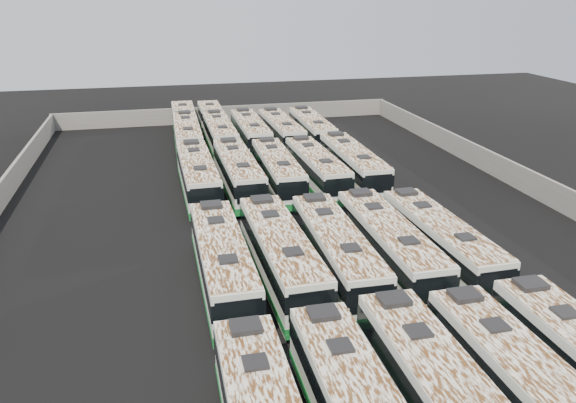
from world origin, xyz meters
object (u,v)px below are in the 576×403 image
object	(u,v)px
bus_midfront_left	(281,255)
bus_back_far_right	(312,130)
bus_midfront_far_left	(222,262)
bus_midback_far_right	(353,165)
bus_back_left	(216,128)
bus_back_center	(251,133)
bus_midback_right	(316,169)
bus_back_far_left	(186,130)
bus_back_right	(281,132)
bus_midfront_center	(336,252)
bus_midback_center	(277,171)
bus_midback_left	(238,173)
bus_midfront_far_right	(440,242)
bus_midback_far_left	(198,176)
bus_midfront_right	(388,245)
bus_front_right	(530,397)

from	to	relation	value
bus_midfront_left	bus_back_far_right	size ratio (longest dim) A/B	1.04
bus_midfront_far_left	bus_midback_far_right	distance (m)	21.99
bus_midback_far_right	bus_back_left	distance (m)	20.70
bus_midback_far_right	bus_back_center	size ratio (longest dim) A/B	1.02
bus_midfront_left	bus_midback_right	distance (m)	18.13
bus_midfront_left	bus_midback_far_right	xyz separation A→B (m)	(10.52, 16.86, -0.02)
bus_back_far_left	bus_back_right	distance (m)	11.03
bus_midfront_center	bus_midback_right	distance (m)	17.29
bus_midback_center	bus_back_left	world-z (taller)	bus_back_left
bus_back_far_left	bus_back_left	size ratio (longest dim) A/B	1.02
bus_midback_left	bus_back_far_right	size ratio (longest dim) A/B	1.02
bus_midback_far_right	bus_back_far_right	xyz separation A→B (m)	(0.03, 14.25, -0.04)
bus_midfront_far_left	bus_midfront_left	size ratio (longest dim) A/B	0.98
bus_back_left	bus_midfront_center	bearing A→B (deg)	-84.55
bus_back_left	bus_midfront_left	bearing A→B (deg)	-90.19
bus_midfront_far_right	bus_back_right	world-z (taller)	bus_back_right
bus_midfront_far_right	bus_midback_far_left	size ratio (longest dim) A/B	0.96
bus_midfront_left	bus_midfront_right	distance (m)	6.97
bus_midfront_left	bus_back_left	distance (m)	34.65
bus_back_far_right	bus_front_right	bearing A→B (deg)	-93.31
bus_midback_right	bus_back_right	bearing A→B (deg)	88.96
bus_midback_far_right	bus_back_far_left	xyz separation A→B (m)	(-14.11, 17.68, -0.02)
bus_midfront_far_left	bus_midback_far_left	world-z (taller)	bus_midback_far_left
bus_midfront_far_left	bus_midback_center	world-z (taller)	bus_midfront_far_left
bus_midback_far_left	bus_midback_center	size ratio (longest dim) A/B	1.04
bus_midfront_center	bus_back_far_right	world-z (taller)	bus_midfront_center
bus_front_right	bus_midfront_far_right	xyz separation A→B (m)	(3.50, 14.32, -0.04)
bus_back_far_right	bus_midfront_far_left	bearing A→B (deg)	-113.20
bus_front_right	bus_midback_far_left	xyz separation A→B (m)	(-10.63, 31.35, 0.03)
bus_back_right	bus_midback_far_left	bearing A→B (deg)	-127.65
bus_midback_far_right	bus_midfront_far_right	bearing A→B (deg)	-89.60
bus_back_far_left	bus_midback_left	bearing A→B (deg)	-78.05
bus_midback_far_right	bus_back_right	bearing A→B (deg)	104.57
bus_midback_center	bus_back_far_left	size ratio (longest dim) A/B	0.63
bus_midback_left	bus_back_right	distance (m)	15.97
bus_midback_left	bus_midback_far_right	bearing A→B (deg)	-1.14
bus_midback_right	bus_back_center	size ratio (longest dim) A/B	0.98
bus_back_center	bus_back_far_right	world-z (taller)	bus_back_center
bus_midfront_right	bus_back_far_right	xyz separation A→B (m)	(3.57, 31.16, -0.04)
bus_midfront_center	bus_back_far_right	bearing A→B (deg)	78.34
bus_front_right	bus_midfront_left	world-z (taller)	bus_midfront_left
bus_front_right	bus_midback_right	xyz separation A→B (m)	(0.02, 31.27, -0.04)
bus_front_right	bus_midfront_far_right	bearing A→B (deg)	75.73
bus_midback_right	bus_back_far_left	bearing A→B (deg)	119.43
bus_midfront_left	bus_midfront_far_right	bearing A→B (deg)	-2.40
bus_midfront_left	bus_midback_right	xyz separation A→B (m)	(6.99, 16.73, -0.09)
bus_midfront_right	bus_back_right	distance (m)	31.26
bus_midfront_right	bus_midback_far_left	size ratio (longest dim) A/B	0.99
bus_midback_center	bus_back_center	xyz separation A→B (m)	(0.00, 14.41, 0.03)
bus_front_right	bus_midfront_right	distance (m)	14.48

